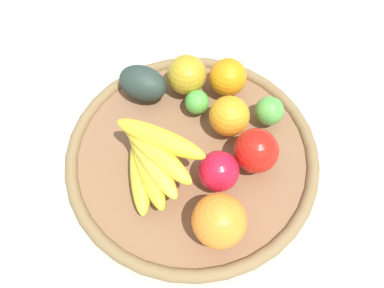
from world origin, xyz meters
name	(u,v)px	position (x,y,z in m)	size (l,w,h in m)	color
ground_plane	(192,160)	(0.00, 0.00, 0.00)	(2.40, 2.40, 0.00)	#B6B9A3
basket	(192,155)	(0.00, 0.00, 0.02)	(0.44, 0.44, 0.04)	brown
banana_bunch	(150,158)	(-0.08, 0.01, 0.08)	(0.15, 0.16, 0.09)	yellow
lime_1	(269,111)	(0.15, -0.03, 0.06)	(0.05, 0.05, 0.05)	#51A541
orange_1	(228,77)	(0.13, 0.07, 0.07)	(0.07, 0.07, 0.07)	orange
apple_1	(187,75)	(0.07, 0.12, 0.07)	(0.07, 0.07, 0.07)	#B09121
apple_0	(219,171)	(0.00, -0.07, 0.07)	(0.07, 0.07, 0.07)	red
lime_0	(197,102)	(0.06, 0.06, 0.06)	(0.04, 0.04, 0.04)	green
orange_2	(219,221)	(-0.05, -0.14, 0.08)	(0.08, 0.08, 0.08)	orange
apple_2	(256,151)	(0.07, -0.08, 0.07)	(0.07, 0.07, 0.07)	red
orange_0	(229,116)	(0.08, 0.00, 0.07)	(0.07, 0.07, 0.07)	orange
avocado	(141,84)	(0.00, 0.15, 0.07)	(0.09, 0.06, 0.06)	#283932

